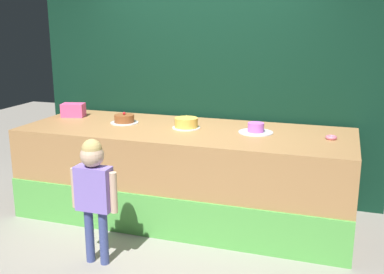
{
  "coord_description": "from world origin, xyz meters",
  "views": [
    {
      "loc": [
        1.48,
        -3.6,
        1.96
      ],
      "look_at": [
        0.15,
        0.36,
        0.91
      ],
      "focal_mm": 42.65,
      "sensor_mm": 36.0,
      "label": 1
    }
  ],
  "objects_px": {
    "pink_box": "(73,110)",
    "donut": "(331,137)",
    "child_figure": "(94,185)",
    "cake_right": "(256,129)",
    "cake_left": "(124,119)",
    "cake_center": "(186,123)"
  },
  "relations": [
    {
      "from": "pink_box",
      "to": "donut",
      "type": "relative_size",
      "value": 2.37
    },
    {
      "from": "child_figure",
      "to": "donut",
      "type": "bearing_deg",
      "value": 34.18
    },
    {
      "from": "donut",
      "to": "cake_right",
      "type": "bearing_deg",
      "value": 177.48
    },
    {
      "from": "child_figure",
      "to": "donut",
      "type": "relative_size",
      "value": 10.22
    },
    {
      "from": "cake_right",
      "to": "cake_left",
      "type": "bearing_deg",
      "value": -179.63
    },
    {
      "from": "cake_left",
      "to": "cake_right",
      "type": "relative_size",
      "value": 0.88
    },
    {
      "from": "child_figure",
      "to": "cake_left",
      "type": "distance_m",
      "value": 1.3
    },
    {
      "from": "child_figure",
      "to": "cake_right",
      "type": "height_order",
      "value": "child_figure"
    },
    {
      "from": "cake_center",
      "to": "cake_right",
      "type": "relative_size",
      "value": 0.85
    },
    {
      "from": "cake_center",
      "to": "cake_left",
      "type": "bearing_deg",
      "value": 178.36
    },
    {
      "from": "cake_center",
      "to": "cake_right",
      "type": "bearing_deg",
      "value": 2.38
    },
    {
      "from": "pink_box",
      "to": "cake_left",
      "type": "distance_m",
      "value": 0.72
    },
    {
      "from": "donut",
      "to": "cake_left",
      "type": "height_order",
      "value": "cake_left"
    },
    {
      "from": "pink_box",
      "to": "cake_left",
      "type": "height_order",
      "value": "pink_box"
    },
    {
      "from": "cake_center",
      "to": "cake_right",
      "type": "height_order",
      "value": "cake_center"
    },
    {
      "from": "child_figure",
      "to": "pink_box",
      "type": "height_order",
      "value": "same"
    },
    {
      "from": "child_figure",
      "to": "cake_left",
      "type": "relative_size",
      "value": 3.63
    },
    {
      "from": "donut",
      "to": "cake_center",
      "type": "xyz_separation_m",
      "value": [
        -1.41,
        0.0,
        0.03
      ]
    },
    {
      "from": "donut",
      "to": "cake_left",
      "type": "bearing_deg",
      "value": 179.4
    },
    {
      "from": "pink_box",
      "to": "cake_center",
      "type": "height_order",
      "value": "pink_box"
    },
    {
      "from": "child_figure",
      "to": "donut",
      "type": "xyz_separation_m",
      "value": [
        1.78,
        1.21,
        0.25
      ]
    },
    {
      "from": "child_figure",
      "to": "pink_box",
      "type": "distance_m",
      "value": 1.73
    }
  ]
}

